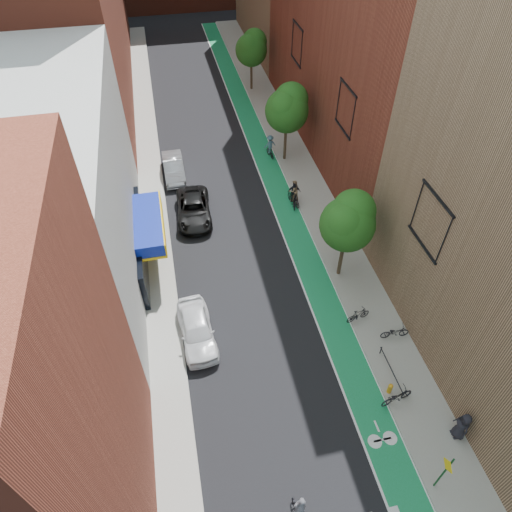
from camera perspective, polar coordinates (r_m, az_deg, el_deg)
ground at (r=24.30m, az=5.33°, el=-21.63°), size 160.00×160.00×0.00m
bike_lane at (r=42.18m, az=0.69°, el=13.14°), size 2.00×68.00×0.01m
sidewalk_left at (r=41.41m, az=-13.21°, el=11.34°), size 2.00×68.00×0.15m
sidewalk_right at (r=42.70m, az=4.05°, el=13.56°), size 3.00×68.00×0.15m
building_left_white at (r=28.93m, az=-23.85°, el=6.56°), size 8.00×20.00×12.00m
building_right_mid_red at (r=40.06m, az=13.54°, el=27.62°), size 8.00×28.00×22.00m
tree_near at (r=27.62m, az=11.50°, el=4.36°), size 3.40×3.36×6.42m
tree_mid at (r=38.49m, az=3.95°, el=18.05°), size 3.55×3.53×6.74m
tree_far at (r=51.12m, az=-0.56°, el=24.64°), size 3.30×3.25×6.21m
sign_pole at (r=23.13m, az=22.48°, el=-23.62°), size 0.13×0.71×3.00m
parked_car_white at (r=26.67m, az=-7.43°, el=-9.10°), size 2.17×4.79×1.59m
parked_car_black at (r=34.42m, az=-7.78°, el=5.82°), size 2.73×5.42×1.47m
parked_car_silver at (r=39.01m, az=-10.25°, el=10.78°), size 1.65×4.63×1.52m
cyclist_lead at (r=22.47m, az=5.49°, el=-29.19°), size 0.80×1.61×1.97m
cyclist_lane_near at (r=35.39m, az=4.73°, el=7.68°), size 0.99×1.83×2.10m
cyclist_lane_mid at (r=35.39m, az=4.77°, el=7.38°), size 1.05×1.96×2.02m
cyclist_lane_far at (r=40.83m, az=1.77°, el=13.48°), size 1.18×1.52×2.01m
parked_bike_near at (r=25.48m, az=17.20°, el=-16.44°), size 1.93×0.98×0.96m
parked_bike_mid at (r=27.97m, az=12.66°, el=-7.20°), size 1.62×0.75×0.94m
parked_bike_far at (r=27.78m, az=16.97°, el=-9.07°), size 1.73×0.71×0.89m
pedestrian at (r=25.26m, az=24.35°, el=-18.79°), size 0.64×0.94×1.86m
fire_hydrant at (r=25.75m, az=16.41°, el=-15.56°), size 0.25×0.25×0.72m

